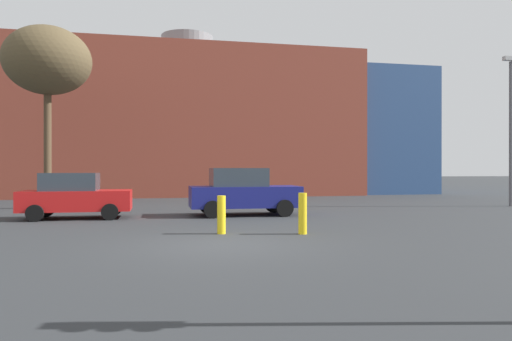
{
  "coord_description": "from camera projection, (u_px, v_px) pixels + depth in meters",
  "views": [
    {
      "loc": [
        -1.5,
        -11.45,
        1.82
      ],
      "look_at": [
        2.55,
        8.14,
        1.77
      ],
      "focal_mm": 33.4,
      "sensor_mm": 36.0,
      "label": 1
    }
  ],
  "objects": [
    {
      "name": "parked_car_1",
      "position": [
        75.0,
        196.0,
        17.56
      ],
      "size": [
        3.89,
        1.91,
        1.69
      ],
      "color": "red",
      "rests_on": "ground_plane"
    },
    {
      "name": "bollard_yellow_0",
      "position": [
        221.0,
        215.0,
        13.39
      ],
      "size": [
        0.24,
        0.24,
        1.07
      ],
      "primitive_type": "cylinder",
      "color": "yellow",
      "rests_on": "ground_plane"
    },
    {
      "name": "street_lamp",
      "position": [
        511.0,
        121.0,
        23.43
      ],
      "size": [
        0.8,
        0.24,
        7.38
      ],
      "color": "#59595E",
      "rests_on": "ground_plane"
    },
    {
      "name": "bare_tree_0",
      "position": [
        48.0,
        62.0,
        22.06
      ],
      "size": [
        3.95,
        3.95,
        8.45
      ],
      "color": "brown",
      "rests_on": "ground_plane"
    },
    {
      "name": "bollard_yellow_1",
      "position": [
        303.0,
        213.0,
        13.34
      ],
      "size": [
        0.24,
        0.24,
        1.16
      ],
      "primitive_type": "cylinder",
      "color": "yellow",
      "rests_on": "ground_plane"
    },
    {
      "name": "parked_car_2",
      "position": [
        243.0,
        192.0,
        18.84
      ],
      "size": [
        4.31,
        2.11,
        1.87
      ],
      "color": "navy",
      "rests_on": "ground_plane"
    },
    {
      "name": "building_backdrop",
      "position": [
        187.0,
        128.0,
        37.01
      ],
      "size": [
        36.15,
        13.47,
        12.16
      ],
      "color": "brown",
      "rests_on": "ground_plane"
    },
    {
      "name": "ground_plane",
      "position": [
        221.0,
        244.0,
        11.52
      ],
      "size": [
        200.0,
        200.0,
        0.0
      ],
      "primitive_type": "plane",
      "color": "#2D3033"
    }
  ]
}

